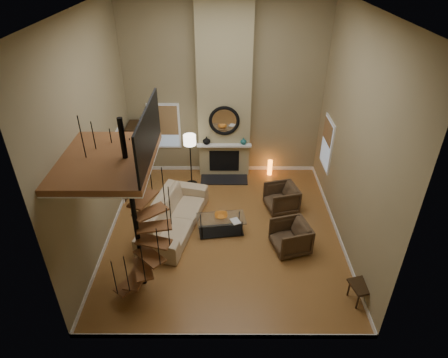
{
  "coord_description": "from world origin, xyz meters",
  "views": [
    {
      "loc": [
        0.02,
        -8.0,
        6.65
      ],
      "look_at": [
        0.0,
        0.4,
        1.4
      ],
      "focal_mm": 31.01,
      "sensor_mm": 36.0,
      "label": 1
    }
  ],
  "objects_px": {
    "hutch": "(137,151)",
    "floor_lamp": "(190,144)",
    "sofa": "(174,215)",
    "side_chair": "(367,282)",
    "coffee_table": "(221,223)",
    "armchair_near": "(284,198)",
    "armchair_far": "(293,237)",
    "accent_lamp": "(270,168)"
  },
  "relations": [
    {
      "from": "hutch",
      "to": "sofa",
      "type": "relative_size",
      "value": 0.63
    },
    {
      "from": "sofa",
      "to": "armchair_far",
      "type": "relative_size",
      "value": 3.27
    },
    {
      "from": "floor_lamp",
      "to": "accent_lamp",
      "type": "height_order",
      "value": "floor_lamp"
    },
    {
      "from": "coffee_table",
      "to": "accent_lamp",
      "type": "distance_m",
      "value": 3.35
    },
    {
      "from": "armchair_near",
      "to": "floor_lamp",
      "type": "bearing_deg",
      "value": -129.22
    },
    {
      "from": "sofa",
      "to": "armchair_far",
      "type": "bearing_deg",
      "value": -91.64
    },
    {
      "from": "sofa",
      "to": "hutch",
      "type": "bearing_deg",
      "value": 42.29
    },
    {
      "from": "sofa",
      "to": "coffee_table",
      "type": "relative_size",
      "value": 2.13
    },
    {
      "from": "hutch",
      "to": "armchair_near",
      "type": "relative_size",
      "value": 2.09
    },
    {
      "from": "hutch",
      "to": "armchair_near",
      "type": "xyz_separation_m",
      "value": [
        4.47,
        -1.72,
        -0.6
      ]
    },
    {
      "from": "sofa",
      "to": "armchair_near",
      "type": "xyz_separation_m",
      "value": [
        3.05,
        0.85,
        -0.04
      ]
    },
    {
      "from": "hutch",
      "to": "armchair_near",
      "type": "distance_m",
      "value": 4.82
    },
    {
      "from": "sofa",
      "to": "accent_lamp",
      "type": "xyz_separation_m",
      "value": [
        2.84,
        2.74,
        -0.15
      ]
    },
    {
      "from": "armchair_near",
      "to": "accent_lamp",
      "type": "relative_size",
      "value": 1.59
    },
    {
      "from": "coffee_table",
      "to": "accent_lamp",
      "type": "height_order",
      "value": "accent_lamp"
    },
    {
      "from": "floor_lamp",
      "to": "accent_lamp",
      "type": "distance_m",
      "value": 2.84
    },
    {
      "from": "floor_lamp",
      "to": "armchair_near",
      "type": "bearing_deg",
      "value": -25.28
    },
    {
      "from": "armchair_far",
      "to": "accent_lamp",
      "type": "xyz_separation_m",
      "value": [
        -0.23,
        3.56,
        -0.1
      ]
    },
    {
      "from": "coffee_table",
      "to": "floor_lamp",
      "type": "height_order",
      "value": "floor_lamp"
    },
    {
      "from": "armchair_far",
      "to": "accent_lamp",
      "type": "relative_size",
      "value": 1.61
    },
    {
      "from": "sofa",
      "to": "side_chair",
      "type": "xyz_separation_m",
      "value": [
        4.35,
        -2.48,
        0.13
      ]
    },
    {
      "from": "armchair_far",
      "to": "hutch",
      "type": "bearing_deg",
      "value": -142.53
    },
    {
      "from": "coffee_table",
      "to": "floor_lamp",
      "type": "distance_m",
      "value": 2.79
    },
    {
      "from": "armchair_far",
      "to": "floor_lamp",
      "type": "relative_size",
      "value": 0.51
    },
    {
      "from": "hutch",
      "to": "floor_lamp",
      "type": "bearing_deg",
      "value": -13.87
    },
    {
      "from": "sofa",
      "to": "coffee_table",
      "type": "xyz_separation_m",
      "value": [
        1.26,
        -0.22,
        -0.11
      ]
    },
    {
      "from": "armchair_near",
      "to": "armchair_far",
      "type": "bearing_deg",
      "value": -13.31
    },
    {
      "from": "floor_lamp",
      "to": "hutch",
      "type": "bearing_deg",
      "value": 166.13
    },
    {
      "from": "sofa",
      "to": "side_chair",
      "type": "bearing_deg",
      "value": -106.22
    },
    {
      "from": "hutch",
      "to": "sofa",
      "type": "height_order",
      "value": "hutch"
    },
    {
      "from": "hutch",
      "to": "side_chair",
      "type": "relative_size",
      "value": 1.77
    },
    {
      "from": "armchair_near",
      "to": "floor_lamp",
      "type": "distance_m",
      "value": 3.21
    },
    {
      "from": "armchair_far",
      "to": "coffee_table",
      "type": "bearing_deg",
      "value": -123.98
    },
    {
      "from": "side_chair",
      "to": "coffee_table",
      "type": "bearing_deg",
      "value": 143.85
    },
    {
      "from": "armchair_near",
      "to": "hutch",
      "type": "bearing_deg",
      "value": -125.0
    },
    {
      "from": "hutch",
      "to": "armchair_near",
      "type": "height_order",
      "value": "hutch"
    },
    {
      "from": "coffee_table",
      "to": "sofa",
      "type": "bearing_deg",
      "value": 170.21
    },
    {
      "from": "accent_lamp",
      "to": "side_chair",
      "type": "xyz_separation_m",
      "value": [
        1.52,
        -5.21,
        0.28
      ]
    },
    {
      "from": "armchair_far",
      "to": "floor_lamp",
      "type": "bearing_deg",
      "value": -152.53
    },
    {
      "from": "armchair_near",
      "to": "floor_lamp",
      "type": "height_order",
      "value": "floor_lamp"
    },
    {
      "from": "sofa",
      "to": "armchair_far",
      "type": "distance_m",
      "value": 3.18
    },
    {
      "from": "armchair_near",
      "to": "accent_lamp",
      "type": "bearing_deg",
      "value": 172.44
    }
  ]
}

